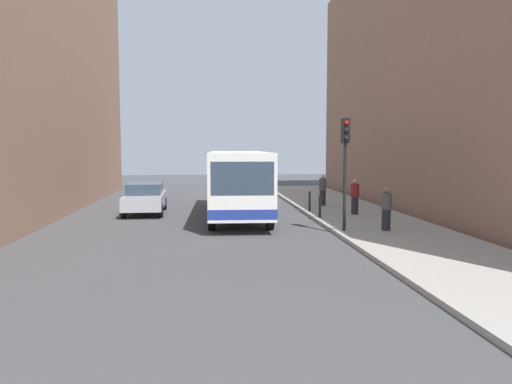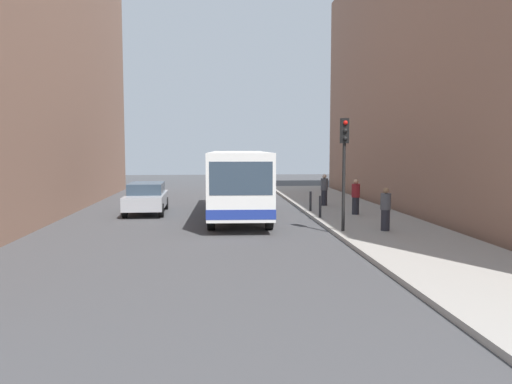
% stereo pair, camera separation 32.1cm
% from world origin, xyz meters
% --- Properties ---
extents(ground_plane, '(80.00, 80.00, 0.00)m').
position_xyz_m(ground_plane, '(0.00, 0.00, 0.00)').
color(ground_plane, '#424244').
extents(sidewalk, '(4.40, 40.00, 0.15)m').
position_xyz_m(sidewalk, '(5.40, 0.00, 0.07)').
color(sidewalk, '#9E9991').
rests_on(sidewalk, ground).
extents(building_right, '(7.00, 32.00, 14.34)m').
position_xyz_m(building_right, '(11.50, 4.00, 7.17)').
color(building_right, '#936B56').
rests_on(building_right, ground).
extents(bus, '(2.86, 11.09, 3.00)m').
position_xyz_m(bus, '(-0.02, 3.86, 1.73)').
color(bus, white).
rests_on(bus, ground).
extents(car_beside_bus, '(1.95, 4.45, 1.48)m').
position_xyz_m(car_beside_bus, '(-4.45, 5.18, 0.78)').
color(car_beside_bus, '#A5A8AD').
rests_on(car_beside_bus, ground).
extents(traffic_light, '(0.28, 0.33, 4.10)m').
position_xyz_m(traffic_light, '(3.55, -1.65, 3.01)').
color(traffic_light, black).
rests_on(traffic_light, sidewalk).
extents(bollard_near, '(0.11, 0.11, 0.95)m').
position_xyz_m(bollard_near, '(3.45, 1.94, 0.62)').
color(bollard_near, black).
rests_on(bollard_near, sidewalk).
extents(bollard_mid, '(0.11, 0.11, 0.95)m').
position_xyz_m(bollard_mid, '(3.45, 4.16, 0.62)').
color(bollard_mid, black).
rests_on(bollard_mid, sidewalk).
extents(pedestrian_near_signal, '(0.38, 0.38, 1.59)m').
position_xyz_m(pedestrian_near_signal, '(5.11, -1.71, 0.94)').
color(pedestrian_near_signal, '#26262D').
rests_on(pedestrian_near_signal, sidewalk).
extents(pedestrian_mid_sidewalk, '(0.38, 0.38, 1.61)m').
position_xyz_m(pedestrian_mid_sidewalk, '(5.28, 2.83, 0.95)').
color(pedestrian_mid_sidewalk, '#26262D').
rests_on(pedestrian_mid_sidewalk, sidewalk).
extents(pedestrian_far_sidewalk, '(0.38, 0.38, 1.65)m').
position_xyz_m(pedestrian_far_sidewalk, '(4.62, 6.46, 0.97)').
color(pedestrian_far_sidewalk, '#26262D').
rests_on(pedestrian_far_sidewalk, sidewalk).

